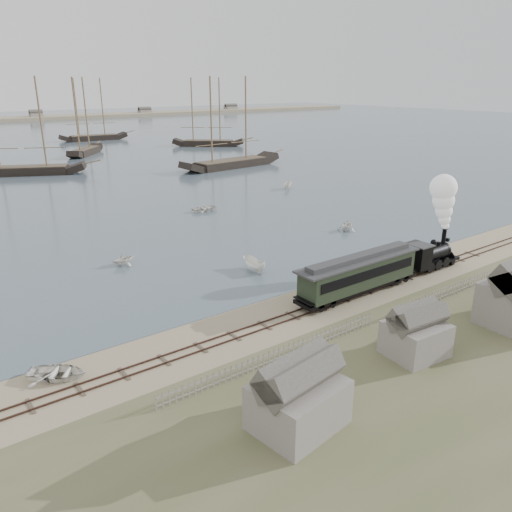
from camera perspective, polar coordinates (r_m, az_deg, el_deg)
ground at (r=44.56m, az=3.57°, el=-5.61°), size 600.00×600.00×0.00m
rail_track at (r=43.18m, az=5.27°, el=-6.45°), size 120.00×1.80×0.16m
picket_fence_west at (r=36.13m, az=2.70°, el=-11.98°), size 19.00×0.10×1.20m
picket_fence_east at (r=48.87m, az=20.77°, el=-4.59°), size 15.00×0.10×1.20m
shed_left at (r=30.50m, az=4.76°, el=-18.72°), size 5.00×4.00×4.10m
shed_mid at (r=38.70m, az=17.56°, el=-10.67°), size 4.00×3.50×3.60m
locomotive at (r=55.49m, az=20.39°, el=3.08°), size 7.63×2.85×9.51m
passenger_coach at (r=46.88m, az=11.69°, el=-1.86°), size 13.91×2.68×3.38m
beached_dinghy at (r=36.63m, az=-21.79°, el=-12.29°), size 4.65×4.83×0.82m
rowboat_1 at (r=55.44m, az=-14.94°, el=-0.31°), size 2.61×2.92×1.38m
rowboat_2 at (r=51.93m, az=-0.24°, el=-0.99°), size 3.47×1.35×1.33m
rowboat_3 at (r=76.64m, az=-5.79°, el=5.45°), size 3.23×4.34×0.86m
rowboat_4 at (r=67.11m, az=10.35°, el=3.49°), size 3.24×3.47×1.48m
rowboat_5 at (r=92.62m, az=3.64°, el=8.06°), size 3.12×3.47×1.32m
schooner_2 at (r=116.73m, az=-25.37°, el=13.28°), size 24.02×15.03×20.00m
schooner_3 at (r=143.55m, az=-19.30°, el=14.83°), size 14.20×15.97×20.00m
schooner_4 at (r=115.67m, az=-2.91°, el=15.00°), size 26.32×8.54×20.00m
schooner_5 at (r=156.17m, az=-5.60°, el=16.06°), size 19.89×17.21×20.00m
schooner_8 at (r=179.26m, az=-18.35°, el=15.63°), size 22.20×6.98×20.00m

